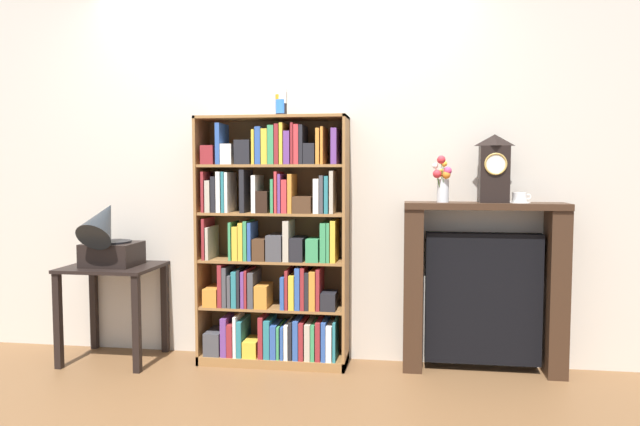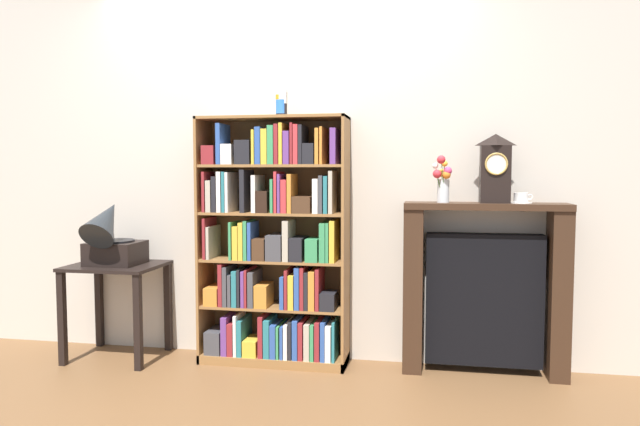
{
  "view_description": "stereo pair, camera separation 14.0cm",
  "coord_description": "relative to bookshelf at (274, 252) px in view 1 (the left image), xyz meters",
  "views": [
    {
      "loc": [
        0.86,
        -3.57,
        1.27
      ],
      "look_at": [
        0.31,
        0.13,
        1.0
      ],
      "focal_mm": 32.6,
      "sensor_mm": 36.0,
      "label": 1
    },
    {
      "loc": [
        1.0,
        -3.54,
        1.27
      ],
      "look_at": [
        0.31,
        0.13,
        1.0
      ],
      "focal_mm": 32.6,
      "sensor_mm": 36.0,
      "label": 2
    }
  ],
  "objects": [
    {
      "name": "ground_plane",
      "position": [
        -0.01,
        -0.12,
        -0.75
      ],
      "size": [
        7.89,
        6.4,
        0.02
      ],
      "primitive_type": "cube",
      "color": "brown"
    },
    {
      "name": "wall_back",
      "position": [
        0.13,
        0.2,
        0.56
      ],
      "size": [
        4.89,
        0.08,
        2.6
      ],
      "primitive_type": "cube",
      "color": "beige",
      "rests_on": "ground"
    },
    {
      "name": "bookshelf",
      "position": [
        0.0,
        0.0,
        0.0
      ],
      "size": [
        0.98,
        0.3,
        1.62
      ],
      "color": "olive",
      "rests_on": "ground"
    },
    {
      "name": "cup_stack",
      "position": [
        0.05,
        -0.01,
        0.97
      ],
      "size": [
        0.07,
        0.07,
        0.17
      ],
      "color": "black",
      "rests_on": "bookshelf"
    },
    {
      "name": "side_table_left",
      "position": [
        -1.09,
        -0.09,
        -0.25
      ],
      "size": [
        0.6,
        0.5,
        0.64
      ],
      "color": "black",
      "rests_on": "ground"
    },
    {
      "name": "gramophone",
      "position": [
        -1.09,
        -0.15,
        0.09
      ],
      "size": [
        0.34,
        0.45,
        0.49
      ],
      "color": "black",
      "rests_on": "side_table_left"
    },
    {
      "name": "fireplace_mantel",
      "position": [
        1.34,
        0.05,
        -0.21
      ],
      "size": [
        1.0,
        0.25,
        1.08
      ],
      "color": "#382316",
      "rests_on": "ground"
    },
    {
      "name": "mantel_clock",
      "position": [
        1.39,
        0.03,
        0.55
      ],
      "size": [
        0.18,
        0.13,
        0.42
      ],
      "color": "black",
      "rests_on": "fireplace_mantel"
    },
    {
      "name": "flower_vase",
      "position": [
        1.08,
        0.02,
        0.47
      ],
      "size": [
        0.12,
        0.13,
        0.29
      ],
      "color": "silver",
      "rests_on": "fireplace_mantel"
    },
    {
      "name": "teacup_with_saucer",
      "position": [
        1.55,
        0.03,
        0.36
      ],
      "size": [
        0.14,
        0.13,
        0.07
      ],
      "color": "white",
      "rests_on": "fireplace_mantel"
    }
  ]
}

